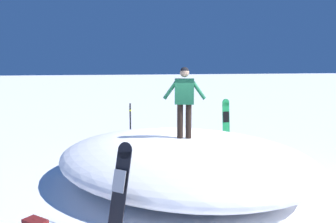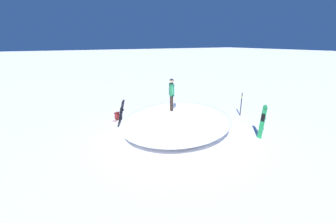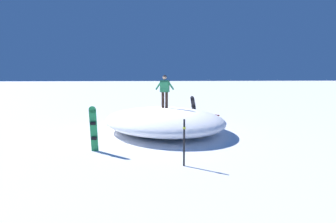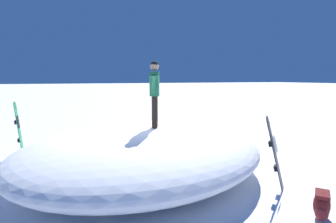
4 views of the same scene
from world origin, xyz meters
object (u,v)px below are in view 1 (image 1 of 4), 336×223
object	(u,v)px
snowboarder_standing	(184,96)
snowboard_primary_upright	(120,191)
snowboard_secondary_upright	(226,122)
trail_marker_pole	(130,122)

from	to	relation	value
snowboarder_standing	snowboard_primary_upright	bearing A→B (deg)	46.98
snowboard_primary_upright	snowboard_secondary_upright	xyz separation A→B (m)	(-4.92, -5.56, 0.05)
trail_marker_pole	snowboard_primary_upright	bearing A→B (deg)	76.19
snowboard_primary_upright	snowboard_secondary_upright	distance (m)	7.42
snowboard_secondary_upright	trail_marker_pole	bearing A→B (deg)	-30.89
snowboard_primary_upright	snowboarder_standing	bearing A→B (deg)	-133.02
snowboarder_standing	snowboard_secondary_upright	world-z (taller)	snowboarder_standing
snowboard_secondary_upright	trail_marker_pole	world-z (taller)	snowboard_secondary_upright
snowboard_primary_upright	trail_marker_pole	xyz separation A→B (m)	(-1.82, -7.41, -0.05)
trail_marker_pole	snowboard_secondary_upright	bearing A→B (deg)	149.11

